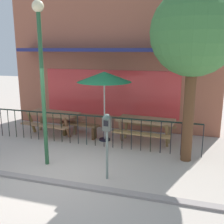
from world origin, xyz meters
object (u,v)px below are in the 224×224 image
picnic_table_right (146,124)px  patio_bench (79,127)px  parking_meter_far (107,129)px  picnic_table_left (53,117)px  street_lamp (41,62)px  patio_umbrella (104,77)px  street_tree (194,34)px

picnic_table_right → patio_bench: size_ratio=1.33×
patio_bench → parking_meter_far: bearing=-55.0°
picnic_table_left → patio_bench: (1.03, -0.08, -0.26)m
patio_bench → street_lamp: (0.08, -2.32, 2.28)m
patio_umbrella → patio_bench: bearing=174.7°
street_tree → street_lamp: size_ratio=1.09×
picnic_table_right → parking_meter_far: size_ratio=1.22×
patio_umbrella → street_lamp: size_ratio=0.56×
parking_meter_far → picnic_table_left: bearing=136.6°
picnic_table_left → street_tree: 5.43m
patio_umbrella → street_lamp: street_lamp is taller
picnic_table_left → patio_umbrella: size_ratio=0.86×
patio_bench → street_lamp: street_lamp is taller
patio_umbrella → picnic_table_right: bearing=9.0°
patio_bench → parking_meter_far: (1.85, -2.64, 0.85)m
picnic_table_right → parking_meter_far: bearing=-98.2°
picnic_table_right → street_lamp: 3.84m
picnic_table_right → street_tree: street_tree is taller
patio_bench → parking_meter_far: parking_meter_far is taller
street_tree → street_lamp: street_tree is taller
street_lamp → patio_umbrella: bearing=69.2°
picnic_table_left → street_tree: street_tree is taller
picnic_table_left → street_lamp: street_lamp is taller
patio_umbrella → street_tree: street_tree is taller
patio_umbrella → parking_meter_far: patio_umbrella is taller
picnic_table_right → patio_bench: picnic_table_right is taller
picnic_table_left → patio_bench: 1.06m
patio_bench → parking_meter_far: 3.33m
picnic_table_left → patio_umbrella: bearing=-5.0°
street_tree → patio_umbrella: bearing=161.2°
picnic_table_right → parking_meter_far: (-0.40, -2.76, 0.59)m
patio_bench → street_tree: (3.56, -0.98, 2.95)m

